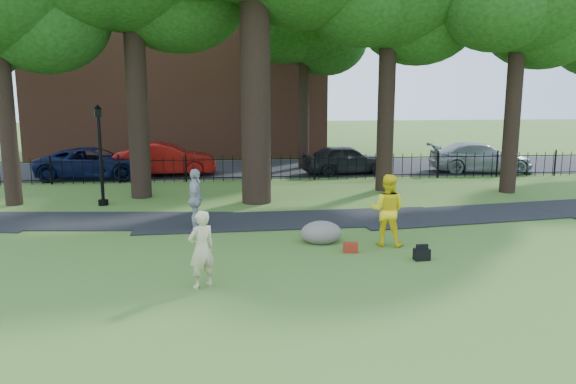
{
  "coord_description": "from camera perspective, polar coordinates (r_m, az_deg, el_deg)",
  "views": [
    {
      "loc": [
        -1.02,
        -13.91,
        4.28
      ],
      "look_at": [
        0.67,
        2.0,
        1.31
      ],
      "focal_mm": 35.0,
      "sensor_mm": 36.0,
      "label": 1
    }
  ],
  "objects": [
    {
      "name": "boulder",
      "position": [
        15.78,
        3.39,
        -3.95
      ],
      "size": [
        1.4,
        1.26,
        0.67
      ],
      "primitive_type": "ellipsoid",
      "rotation": [
        0.0,
        0.0,
        0.41
      ],
      "color": "#666055",
      "rests_on": "ground"
    },
    {
      "name": "woman",
      "position": [
        12.31,
        -8.77,
        -5.76
      ],
      "size": [
        0.74,
        0.68,
        1.71
      ],
      "primitive_type": "imported",
      "rotation": [
        0.0,
        0.0,
        3.7
      ],
      "color": "beige",
      "rests_on": "ground"
    },
    {
      "name": "iron_fence",
      "position": [
        26.19,
        -3.77,
        2.43
      ],
      "size": [
        44.0,
        0.04,
        1.2
      ],
      "color": "black",
      "rests_on": "ground"
    },
    {
      "name": "red_sedan",
      "position": [
        28.34,
        -12.35,
        3.25
      ],
      "size": [
        5.01,
        2.1,
        1.61
      ],
      "primitive_type": "imported",
      "rotation": [
        0.0,
        0.0,
        1.65
      ],
      "color": "maroon",
      "rests_on": "ground"
    },
    {
      "name": "brick_building",
      "position": [
        38.07,
        -10.82,
        12.94
      ],
      "size": [
        18.0,
        8.0,
        12.0
      ],
      "primitive_type": "cube",
      "color": "brown",
      "rests_on": "ground"
    },
    {
      "name": "pedestrian",
      "position": [
        17.27,
        -9.38,
        -0.76
      ],
      "size": [
        0.47,
        1.11,
        1.88
      ],
      "primitive_type": "imported",
      "rotation": [
        0.0,
        0.0,
        1.56
      ],
      "color": "#B0B0B5",
      "rests_on": "ground"
    },
    {
      "name": "silver_car",
      "position": [
        30.48,
        18.96,
        3.32
      ],
      "size": [
        5.42,
        2.73,
        1.51
      ],
      "primitive_type": "imported",
      "rotation": [
        0.0,
        0.0,
        1.45
      ],
      "color": "#999CA2",
      "rests_on": "ground"
    },
    {
      "name": "footpath",
      "position": [
        18.43,
        0.4,
        -2.9
      ],
      "size": [
        36.07,
        3.85,
        0.03
      ],
      "primitive_type": "cube",
      "rotation": [
        0.0,
        0.0,
        0.03
      ],
      "color": "black",
      "rests_on": "ground"
    },
    {
      "name": "backpack",
      "position": [
        14.62,
        13.43,
        -6.19
      ],
      "size": [
        0.4,
        0.26,
        0.29
      ],
      "primitive_type": "cube",
      "rotation": [
        0.0,
        0.0,
        0.05
      ],
      "color": "black",
      "rests_on": "ground"
    },
    {
      "name": "street",
      "position": [
        30.23,
        -4.07,
        2.36
      ],
      "size": [
        80.0,
        7.0,
        0.02
      ],
      "primitive_type": "cube",
      "color": "black",
      "rests_on": "ground"
    },
    {
      "name": "man",
      "position": [
        15.59,
        10.05,
        -1.81
      ],
      "size": [
        1.19,
        1.09,
        1.98
      ],
      "primitive_type": "imported",
      "rotation": [
        0.0,
        0.0,
        2.7
      ],
      "color": "yellow",
      "rests_on": "ground"
    },
    {
      "name": "navy_van",
      "position": [
        28.36,
        -19.03,
        2.79
      ],
      "size": [
        5.41,
        2.6,
        1.49
      ],
      "primitive_type": "imported",
      "rotation": [
        0.0,
        0.0,
        1.55
      ],
      "color": "#0B1238",
      "rests_on": "ground"
    },
    {
      "name": "lamppost",
      "position": [
        21.61,
        -18.5,
        3.43
      ],
      "size": [
        0.37,
        0.37,
        3.69
      ],
      "rotation": [
        0.0,
        0.0,
        0.31
      ],
      "color": "black",
      "rests_on": "ground"
    },
    {
      "name": "ground",
      "position": [
        14.59,
        -1.79,
        -6.53
      ],
      "size": [
        120.0,
        120.0,
        0.0
      ],
      "primitive_type": "plane",
      "color": "#456C25",
      "rests_on": "ground"
    },
    {
      "name": "red_bag",
      "position": [
        14.98,
        6.36,
        -5.62
      ],
      "size": [
        0.41,
        0.29,
        0.26
      ],
      "primitive_type": "cube",
      "rotation": [
        0.0,
        0.0,
        -0.16
      ],
      "color": "maroon",
      "rests_on": "ground"
    },
    {
      "name": "grey_car",
      "position": [
        28.37,
        5.86,
        3.31
      ],
      "size": [
        4.57,
        2.43,
        1.48
      ],
      "primitive_type": "imported",
      "rotation": [
        0.0,
        0.0,
        1.73
      ],
      "color": "black",
      "rests_on": "ground"
    }
  ]
}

